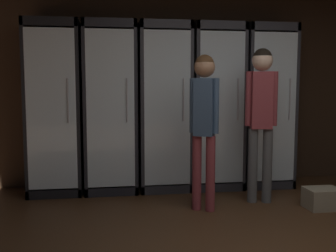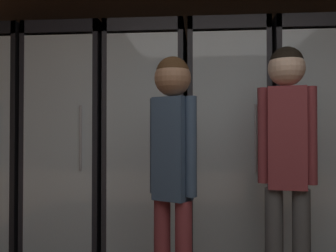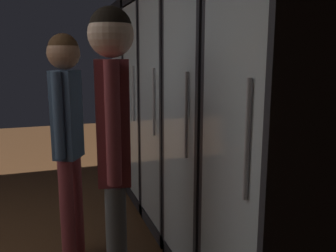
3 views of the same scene
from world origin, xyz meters
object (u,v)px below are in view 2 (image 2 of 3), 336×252
cooler_left (73,151)px  shopper_near (287,149)px  cooler_center (148,152)px  cooler_right (226,151)px  cooler_far_left (0,152)px  cooler_far_right (307,154)px  shopper_far (173,158)px

cooler_left → shopper_near: cooler_left is taller
cooler_center → cooler_right: size_ratio=1.00×
cooler_center → shopper_near: bearing=-39.6°
cooler_left → cooler_far_left: bearing=179.9°
cooler_center → cooler_left: bearing=179.9°
cooler_far_left → shopper_near: bearing=-19.3°
cooler_right → shopper_near: size_ratio=1.21×
shopper_near → cooler_left: bearing=153.8°
cooler_center → cooler_far_right: (1.32, 0.00, -0.01)m
cooler_right → cooler_center: bearing=-179.9°
shopper_near → cooler_right: bearing=111.1°
cooler_center → shopper_near: (0.97, -0.80, 0.06)m
cooler_left → cooler_far_right: bearing=0.0°
cooler_far_right → shopper_far: size_ratio=1.28×
cooler_far_right → shopper_far: cooler_far_right is taller
cooler_far_right → shopper_far: bearing=-136.4°
cooler_far_right → shopper_near: bearing=-113.7°
cooler_right → shopper_near: (0.31, -0.80, 0.05)m
cooler_center → cooler_right: bearing=0.1°
cooler_left → shopper_near: size_ratio=1.21×
cooler_center → shopper_far: 1.03m
cooler_far_left → shopper_near: size_ratio=1.21×
cooler_far_left → cooler_left: (0.66, -0.00, 0.01)m
cooler_left → shopper_far: cooler_left is taller
cooler_far_left → cooler_right: (1.97, -0.00, 0.01)m
cooler_center → cooler_far_right: same height
cooler_center → shopper_far: size_ratio=1.28×
cooler_left → cooler_far_right: (1.98, 0.00, -0.01)m
cooler_right → cooler_far_right: size_ratio=1.00×
cooler_center → cooler_right: (0.66, 0.00, 0.01)m
shopper_near → shopper_far: 0.71m
cooler_far_right → cooler_right: bearing=-180.0°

